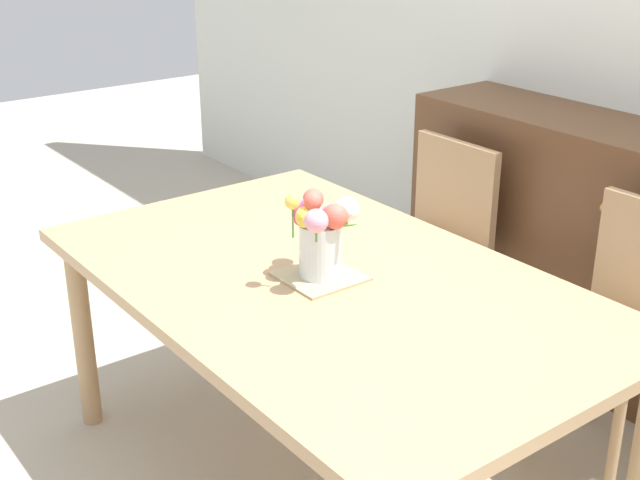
% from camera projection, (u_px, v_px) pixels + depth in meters
% --- Properties ---
extents(dining_table, '(1.79, 1.09, 0.75)m').
position_uv_depth(dining_table, '(328.00, 301.00, 2.58)').
color(dining_table, tan).
rests_on(dining_table, ground_plane).
extents(chair_left, '(0.42, 0.42, 0.90)m').
position_uv_depth(chair_left, '(433.00, 236.00, 3.46)').
color(chair_left, tan).
rests_on(chair_left, ground_plane).
extents(chair_right, '(0.42, 0.42, 0.90)m').
position_uv_depth(chair_right, '(627.00, 320.00, 2.80)').
color(chair_right, tan).
rests_on(chair_right, ground_plane).
extents(dresser, '(1.40, 0.47, 1.00)m').
position_uv_depth(dresser, '(569.00, 240.00, 3.48)').
color(dresser, brown).
rests_on(dresser, ground_plane).
extents(placemat, '(0.22, 0.22, 0.01)m').
position_uv_depth(placemat, '(320.00, 276.00, 2.55)').
color(placemat, tan).
rests_on(placemat, dining_table).
extents(flower_vase, '(0.23, 0.24, 0.28)m').
position_uv_depth(flower_vase, '(320.00, 229.00, 2.49)').
color(flower_vase, silver).
rests_on(flower_vase, placemat).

